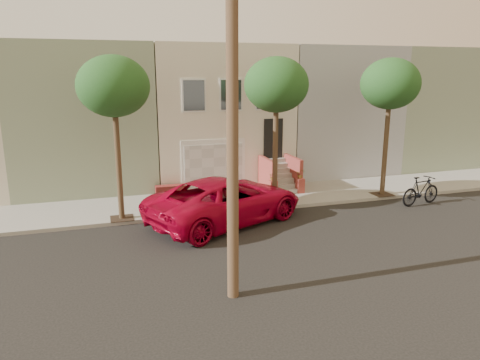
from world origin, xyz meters
name	(u,v)px	position (x,y,z in m)	size (l,w,h in m)	color
ground	(289,241)	(0.00, 0.00, 0.00)	(90.00, 90.00, 0.00)	black
sidewalk	(243,199)	(0.00, 5.35, 0.07)	(40.00, 3.70, 0.15)	gray
house_row	(211,111)	(0.00, 11.19, 3.64)	(33.10, 11.70, 7.00)	silver
tree_left	(113,87)	(-5.50, 3.90, 5.26)	(2.70, 2.57, 6.30)	#2D2116
tree_mid	(276,86)	(1.00, 3.90, 5.26)	(2.70, 2.57, 6.30)	#2D2116
tree_right	(390,85)	(6.50, 3.90, 5.26)	(2.70, 2.57, 6.30)	#2D2116
pickup_truck	(226,200)	(-1.55, 2.64, 0.91)	(3.00, 6.52, 1.81)	#A40321
motorcycle	(421,191)	(7.41, 2.34, 0.66)	(0.62, 2.19, 1.32)	black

